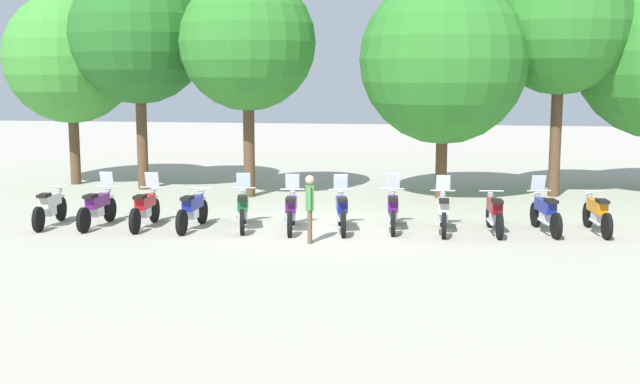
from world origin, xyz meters
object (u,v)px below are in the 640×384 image
at_px(motorcycle_7, 393,210).
at_px(motorcycle_11, 597,213).
at_px(motorcycle_5, 291,210).
at_px(motorcycle_10, 545,212).
at_px(motorcycle_8, 443,212).
at_px(motorcycle_4, 243,209).
at_px(tree_1, 139,35).
at_px(motorcycle_1, 98,207).
at_px(motorcycle_2, 145,208).
at_px(person_0, 310,204).
at_px(motorcycle_3, 193,210).
at_px(motorcycle_6, 342,211).
at_px(tree_4, 561,23).
at_px(tree_3, 444,60).
at_px(tree_2, 248,43).
at_px(motorcycle_0, 50,207).
at_px(tree_0, 71,58).
at_px(motorcycle_9, 494,213).

xyz_separation_m(motorcycle_7, motorcycle_11, (5.07, 0.31, -0.01)).
relative_size(motorcycle_5, motorcycle_10, 1.01).
bearing_deg(motorcycle_8, motorcycle_4, 91.87).
bearing_deg(tree_1, motorcycle_8, -30.73).
xyz_separation_m(motorcycle_11, tree_1, (-13.87, 5.54, 4.67)).
xyz_separation_m(motorcycle_1, motorcycle_2, (1.27, 0.07, 0.00)).
bearing_deg(person_0, tree_1, -55.65).
height_order(motorcycle_3, motorcycle_6, motorcycle_6).
distance_m(motorcycle_4, motorcycle_5, 1.27).
height_order(motorcycle_5, motorcycle_10, same).
relative_size(motorcycle_2, motorcycle_3, 1.00).
xyz_separation_m(motorcycle_2, motorcycle_5, (3.80, 0.16, 0.00)).
relative_size(motorcycle_7, motorcycle_8, 1.00).
xyz_separation_m(motorcycle_7, tree_4, (4.83, 6.25, 4.95)).
bearing_deg(motorcycle_6, motorcycle_4, 82.00).
bearing_deg(tree_4, tree_3, -166.20).
height_order(motorcycle_10, tree_1, tree_1).
relative_size(motorcycle_10, tree_2, 0.31).
bearing_deg(tree_1, tree_4, 1.67).
bearing_deg(motorcycle_8, motorcycle_10, -83.77).
xyz_separation_m(motorcycle_7, tree_2, (-4.84, 4.76, 4.35)).
xyz_separation_m(motorcycle_10, person_0, (-5.64, -2.08, 0.41)).
distance_m(motorcycle_1, motorcycle_7, 7.64).
bearing_deg(motorcycle_3, tree_4, -52.57).
bearing_deg(motorcycle_7, motorcycle_0, 91.09).
distance_m(motorcycle_10, tree_2, 10.70).
bearing_deg(motorcycle_6, tree_2, 25.40).
xyz_separation_m(motorcycle_11, tree_0, (-16.69, 6.37, 3.94)).
relative_size(motorcycle_0, motorcycle_1, 1.00).
bearing_deg(motorcycle_1, motorcycle_5, -85.75).
xyz_separation_m(motorcycle_9, tree_4, (2.29, 6.29, 4.97)).
bearing_deg(tree_4, motorcycle_3, -145.11).
bearing_deg(person_0, motorcycle_3, -28.58).
bearing_deg(motorcycle_3, tree_0, 44.27).
bearing_deg(tree_3, person_0, -112.95).
relative_size(motorcycle_1, motorcycle_10, 1.01).
distance_m(motorcycle_2, person_0, 4.69).
height_order(motorcycle_0, tree_2, tree_2).
bearing_deg(tree_1, motorcycle_9, -27.47).
height_order(motorcycle_0, motorcycle_8, motorcycle_8).
relative_size(motorcycle_2, motorcycle_9, 1.00).
distance_m(motorcycle_6, motorcycle_10, 5.10).
height_order(motorcycle_1, motorcycle_10, same).
relative_size(motorcycle_6, motorcycle_9, 0.99).
bearing_deg(motorcycle_9, motorcycle_5, 89.57).
relative_size(motorcycle_0, motorcycle_2, 1.00).
relative_size(motorcycle_1, motorcycle_2, 1.00).
height_order(motorcycle_8, motorcycle_11, motorcycle_8).
relative_size(motorcycle_11, tree_4, 0.28).
bearing_deg(tree_1, motorcycle_2, -69.22).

